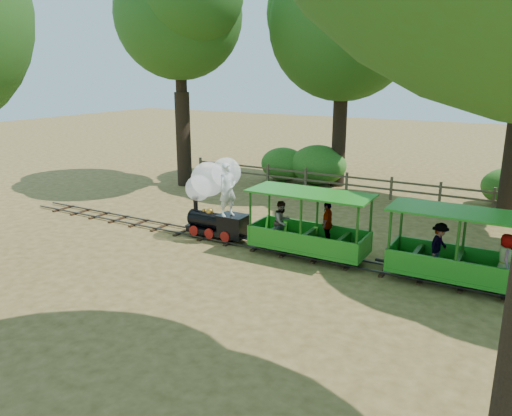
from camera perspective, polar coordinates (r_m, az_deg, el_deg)
The scene contains 11 objects.
ground at distance 15.32m, azimuth 3.65°, elevation -5.10°, with size 90.00×90.00×0.00m, color #A48647.
track at distance 15.30m, azimuth 3.65°, elevation -4.86°, with size 22.00×1.00×0.10m.
locomotive at distance 16.22m, azimuth -4.87°, elevation 1.87°, with size 2.41×1.16×2.77m.
carriage_front at distance 14.82m, azimuth 5.84°, elevation -2.51°, with size 3.62×1.48×1.88m.
carriage_rear at distance 13.78m, azimuth 22.38°, elevation -5.11°, with size 3.62×1.48×1.88m.
oak_nw at distance 24.21m, azimuth -8.80°, elevation 21.61°, with size 7.15×6.29×10.64m.
oak_nc at distance 24.10m, azimuth 10.06°, elevation 20.72°, with size 8.40×7.39×10.70m.
fence at distance 22.35m, azimuth 12.73°, elevation 2.68°, with size 18.10×0.10×1.00m.
shrub_west at distance 25.22m, azimuth 3.18°, elevation 5.04°, with size 2.39×1.84×1.66m, color #2D6B1E.
shrub_mid_w at distance 24.44m, azimuth 7.14°, elevation 4.92°, with size 2.77×2.13×1.92m, color #2D6B1E.
shrub_mid_e at distance 22.70m, azimuth 27.13°, elevation 2.11°, with size 2.31×1.77×1.60m, color #2D6B1E.
Camera 1 is at (6.23, -12.93, 5.36)m, focal length 35.00 mm.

